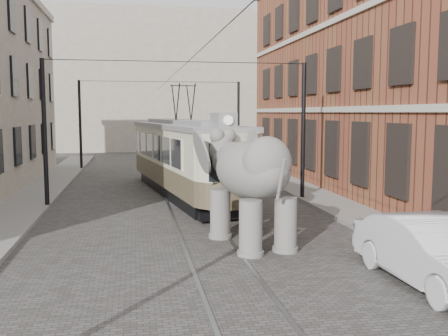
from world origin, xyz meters
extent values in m
plane|color=#484542|center=(0.00, 0.00, 0.00)|extent=(120.00, 120.00, 0.00)
cube|color=slate|center=(6.00, 0.00, 0.07)|extent=(2.00, 60.00, 0.15)
cube|color=brown|center=(11.00, 9.00, 6.00)|extent=(8.00, 26.00, 12.00)
cube|color=gray|center=(0.00, 40.00, 7.00)|extent=(28.00, 10.00, 14.00)
imported|color=silver|center=(4.42, -5.20, 0.76)|extent=(1.78, 4.68, 1.53)
camera|label=1|loc=(-2.10, -15.34, 3.87)|focal=40.94mm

